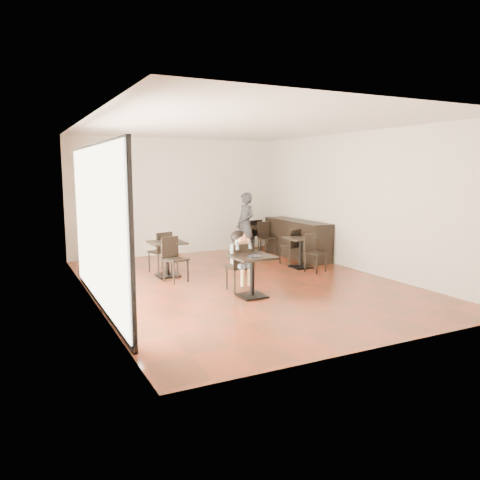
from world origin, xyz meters
TOP-DOWN VIEW (x-y plane):
  - floor at (0.00, 0.00)m, footprint 6.00×8.00m
  - ceiling at (0.00, 0.00)m, footprint 6.00×8.00m
  - wall_back at (0.00, 4.00)m, footprint 6.00×0.01m
  - wall_front at (0.00, -4.00)m, footprint 6.00×0.01m
  - wall_left at (-3.00, 0.00)m, footprint 0.01×8.00m
  - wall_right at (3.00, 0.00)m, footprint 0.01×8.00m
  - storefront_window at (-2.97, -0.50)m, footprint 0.04×4.50m
  - child_table at (-0.34, -1.05)m, footprint 0.73×0.73m
  - child_chair at (-0.34, -0.50)m, footprint 0.42×0.42m
  - child at (-0.34, -0.50)m, footprint 0.42×0.59m
  - plate at (-0.34, -1.15)m, footprint 0.26×0.26m
  - pizza_slice at (-0.34, -0.69)m, footprint 0.27×0.21m
  - adult_patron at (1.54, 2.87)m, footprint 0.49×0.68m
  - cafe_table_mid at (1.95, 0.78)m, footprint 0.85×0.85m
  - cafe_table_left at (-1.20, 1.30)m, footprint 0.93×0.93m
  - cafe_table_back at (1.94, 3.17)m, footprint 0.80×0.80m
  - chair_mid_a at (1.99, 1.33)m, footprint 0.49×0.49m
  - chair_mid_b at (1.99, 0.23)m, footprint 0.49×0.49m
  - chair_left_a at (-1.20, 1.85)m, footprint 0.53×0.53m
  - chair_left_b at (-1.20, 0.75)m, footprint 0.53×0.53m
  - chair_back_a at (2.10, 3.50)m, footprint 0.46×0.46m
  - chair_back_b at (2.10, 2.62)m, footprint 0.46×0.46m
  - service_counter at (2.65, 2.00)m, footprint 0.60×2.40m

SIDE VIEW (x-z plane):
  - floor at x=0.00m, z-range -0.01..0.01m
  - cafe_table_mid at x=1.95m, z-range 0.00..0.73m
  - cafe_table_back at x=1.94m, z-range 0.00..0.76m
  - child_table at x=-0.34m, z-range 0.00..0.78m
  - cafe_table_left at x=-1.20m, z-range 0.00..0.78m
  - chair_mid_a at x=1.99m, z-range 0.00..0.88m
  - chair_mid_b at x=1.99m, z-range 0.00..0.88m
  - chair_back_a at x=2.10m, z-range 0.00..0.91m
  - chair_back_b at x=2.10m, z-range 0.00..0.91m
  - child_chair at x=-0.34m, z-range 0.00..0.93m
  - chair_left_a at x=-1.20m, z-range 0.00..0.94m
  - chair_left_b at x=-1.20m, z-range 0.00..0.94m
  - service_counter at x=2.65m, z-range 0.00..1.00m
  - child at x=-0.34m, z-range 0.00..1.17m
  - plate at x=-0.34m, z-range 0.78..0.79m
  - adult_patron at x=1.54m, z-range 0.00..1.73m
  - pizza_slice at x=-0.34m, z-range 0.99..1.05m
  - storefront_window at x=-2.97m, z-range 0.10..2.70m
  - wall_back at x=0.00m, z-range 0.00..3.20m
  - wall_front at x=0.00m, z-range 0.00..3.20m
  - wall_left at x=-3.00m, z-range 0.00..3.20m
  - wall_right at x=3.00m, z-range 0.00..3.20m
  - ceiling at x=0.00m, z-range 3.20..3.21m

